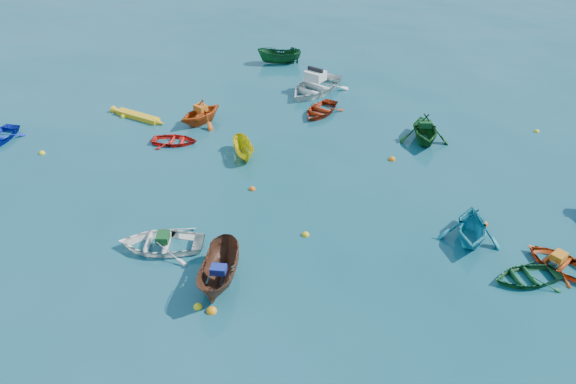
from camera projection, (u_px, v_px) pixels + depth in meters
The scene contains 28 objects.
ground at pixel (219, 254), 23.20m from camera, with size 160.00×160.00×0.00m, color #0B4650.
dinghy_white_near at pixel (162, 247), 23.60m from camera, with size 2.55×3.57×0.74m, color white.
sampan_brown_mid at pixel (221, 283), 21.75m from camera, with size 1.33×3.54×1.37m, color #552F1E.
dinghy_orange_w at pixel (201, 123), 33.40m from camera, with size 2.55×2.95×1.55m, color #C54912.
sampan_yellow_mid at pixel (244, 156), 30.06m from camera, with size 0.96×2.55×0.99m, color gold.
dinghy_green_e at pixel (526, 280), 21.91m from camera, with size 1.93×2.70×0.56m, color #114C25.
dinghy_cyan_se at pixel (469, 239), 24.04m from camera, with size 2.60×3.02×1.59m, color teal.
dinghy_red_nw at pixel (175, 143), 31.27m from camera, with size 1.82×2.54×0.53m, color red.
dinghy_green_n at pixel (423, 141), 31.51m from camera, with size 2.74×3.17×1.67m, color #104515.
dinghy_red_ne at pixel (559, 266), 22.60m from camera, with size 1.99×2.79×0.58m, color #AD390E.
dinghy_red_far at pixel (320, 113), 34.48m from camera, with size 2.22×3.10×0.64m, color #A3290D.
sampan_green_far at pixel (279, 63), 41.67m from camera, with size 1.21×3.21×1.24m, color #10441E.
kayak_yellow at pixel (138, 118), 33.92m from camera, with size 0.55×3.73×0.37m, color gold, non-canonical shape.
motorboat_white at pixel (315, 92), 37.27m from camera, with size 3.38×4.73×1.58m, color silver.
tarp_green_a at pixel (163, 237), 23.30m from camera, with size 0.65×0.50×0.32m, color #124A1F.
tarp_blue_a at pixel (219, 270), 21.17m from camera, with size 0.59×0.44×0.28m, color navy.
tarp_orange_a at pixel (201, 108), 32.91m from camera, with size 0.71×0.54×0.35m, color #D46015.
tarp_green_b at pixel (425, 124), 31.04m from camera, with size 0.68×0.51×0.33m, color #10421D.
tarp_orange_b at pixel (559, 256), 22.42m from camera, with size 0.61×0.46×0.30m, color orange.
buoy_ye_a at pixel (198, 307), 20.67m from camera, with size 0.32×0.32×0.32m, color yellow.
buoy_or_b at pixel (212, 311), 20.49m from camera, with size 0.39×0.39×0.39m, color orange.
buoy_ye_b at pixel (42, 154), 30.29m from camera, with size 0.33×0.33×0.33m, color yellow.
buoy_or_c at pixel (252, 189), 27.32m from camera, with size 0.32×0.32×0.32m, color #F45E0D.
buoy_ye_c at pixel (305, 235), 24.29m from camera, with size 0.34×0.34×0.34m, color gold.
buoy_or_d at pixel (392, 160), 29.73m from camera, with size 0.38×0.38×0.38m, color orange.
buoy_ye_d at pixel (124, 117), 34.05m from camera, with size 0.38×0.38×0.38m, color yellow.
buoy_or_e at pixel (484, 225), 24.92m from camera, with size 0.36×0.36×0.36m, color #D4570B.
buoy_ye_e at pixel (537, 132), 32.43m from camera, with size 0.30×0.30×0.30m, color yellow.
Camera 1 is at (12.65, -13.07, 14.92)m, focal length 35.00 mm.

